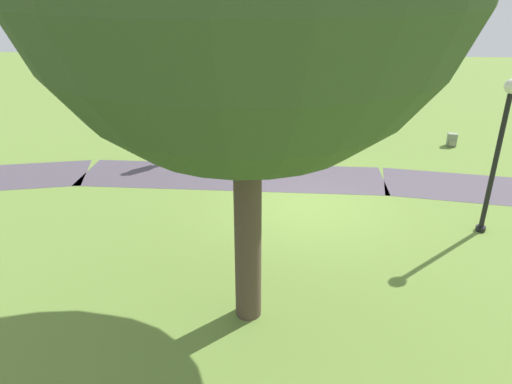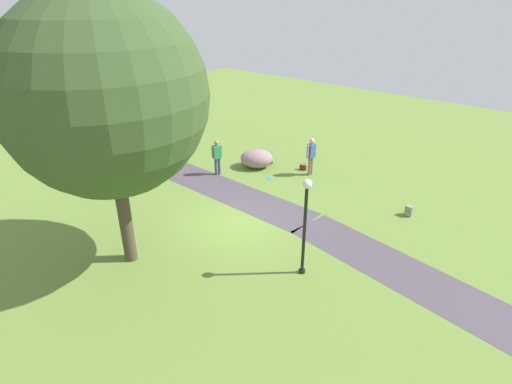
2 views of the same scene
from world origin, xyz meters
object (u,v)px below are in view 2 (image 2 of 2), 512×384
at_px(handbag_on_grass, 303,167).
at_px(lamp_post, 305,217).
at_px(spare_backpack_on_lawn, 409,211).
at_px(man_near_boulder, 217,155).
at_px(frisbee_on_grass, 270,178).
at_px(large_shade_tree, 105,96).
at_px(lawn_boulder, 257,159).
at_px(woman_with_handbag, 311,154).
at_px(backpack_by_boulder, 269,160).

bearing_deg(handbag_on_grass, lamp_post, 124.63).
bearing_deg(spare_backpack_on_lawn, man_near_boulder, 13.55).
bearing_deg(spare_backpack_on_lawn, frisbee_on_grass, 7.16).
distance_m(large_shade_tree, lawn_boulder, 9.94).
distance_m(woman_with_handbag, spare_backpack_on_lawn, 5.21).
height_order(lawn_boulder, spare_backpack_on_lawn, lawn_boulder).
distance_m(man_near_boulder, spare_backpack_on_lawn, 8.68).
distance_m(handbag_on_grass, frisbee_on_grass, 1.92).
bearing_deg(spare_backpack_on_lawn, handbag_on_grass, -10.35).
bearing_deg(large_shade_tree, backpack_by_boulder, -79.39).
distance_m(lawn_boulder, spare_backpack_on_lawn, 7.59).
distance_m(lamp_post, handbag_on_grass, 8.28).
relative_size(lamp_post, handbag_on_grass, 9.38).
bearing_deg(frisbee_on_grass, woman_with_handbag, -127.02).
bearing_deg(large_shade_tree, lamp_post, -146.89).
relative_size(man_near_boulder, handbag_on_grass, 5.00).
relative_size(man_near_boulder, frisbee_on_grass, 6.14).
relative_size(man_near_boulder, backpack_by_boulder, 4.21).
height_order(spare_backpack_on_lawn, frisbee_on_grass, spare_backpack_on_lawn).
height_order(woman_with_handbag, man_near_boulder, woman_with_handbag).
relative_size(lawn_boulder, handbag_on_grass, 6.05).
bearing_deg(lamp_post, handbag_on_grass, -55.37).
bearing_deg(frisbee_on_grass, lamp_post, 137.08).
relative_size(large_shade_tree, backpack_by_boulder, 20.25).
bearing_deg(lawn_boulder, spare_backpack_on_lawn, -178.80).
bearing_deg(spare_backpack_on_lawn, lawn_boulder, 1.20).
relative_size(handbag_on_grass, backpack_by_boulder, 0.84).
bearing_deg(backpack_by_boulder, large_shade_tree, 100.61).
relative_size(lawn_boulder, woman_with_handbag, 1.14).
height_order(man_near_boulder, spare_backpack_on_lawn, man_near_boulder).
bearing_deg(spare_backpack_on_lawn, woman_with_handbag, -8.70).
height_order(lawn_boulder, handbag_on_grass, lawn_boulder).
bearing_deg(frisbee_on_grass, backpack_by_boulder, -50.62).
distance_m(lamp_post, backpack_by_boulder, 9.08).
bearing_deg(backpack_by_boulder, woman_with_handbag, -176.22).
relative_size(backpack_by_boulder, frisbee_on_grass, 1.46).
relative_size(lamp_post, backpack_by_boulder, 7.89).
distance_m(man_near_boulder, backpack_by_boulder, 2.93).
relative_size(lamp_post, lawn_boulder, 1.55).
height_order(large_shade_tree, lamp_post, large_shade_tree).
distance_m(lamp_post, woman_with_handbag, 7.60).
height_order(woman_with_handbag, handbag_on_grass, woman_with_handbag).
distance_m(lawn_boulder, handbag_on_grass, 2.29).
relative_size(woman_with_handbag, frisbee_on_grass, 6.53).
bearing_deg(spare_backpack_on_lawn, backpack_by_boulder, -4.80).
height_order(man_near_boulder, frisbee_on_grass, man_near_boulder).
bearing_deg(handbag_on_grass, lawn_boulder, 31.70).
xyz_separation_m(large_shade_tree, man_near_boulder, (2.72, -6.60, -4.31)).
bearing_deg(large_shade_tree, woman_with_handbag, -93.68).
bearing_deg(woman_with_handbag, handbag_on_grass, -23.89).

